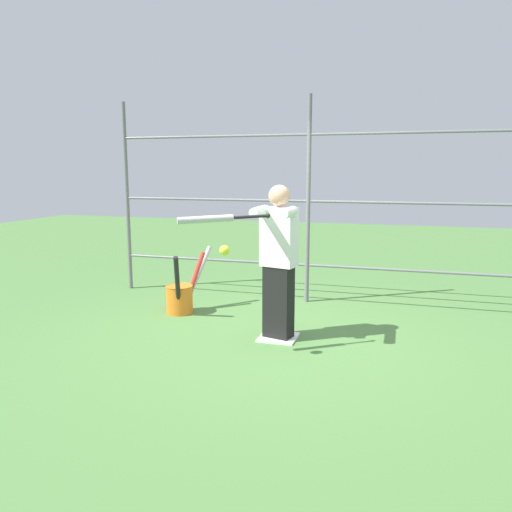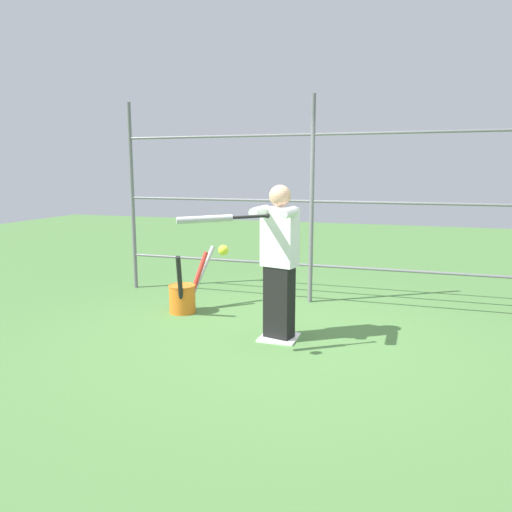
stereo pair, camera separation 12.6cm
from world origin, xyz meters
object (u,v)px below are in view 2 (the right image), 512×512
softball_in_flight (223,250)px  batter (279,258)px  bat_bucket (184,295)px  baseball_bat_swinging (213,219)px

softball_in_flight → batter: bearing=-111.2°
softball_in_flight → bat_bucket: softball_in_flight is taller
baseball_bat_swinging → bat_bucket: baseball_bat_swinging is taller
softball_in_flight → baseball_bat_swinging: bearing=-28.6°
baseball_bat_swinging → softball_in_flight: bearing=151.4°
batter → baseball_bat_swinging: (0.44, 0.73, 0.47)m
bat_bucket → batter: bearing=156.7°
baseball_bat_swinging → bat_bucket: bearing=-53.7°
bat_bucket → softball_in_flight: bearing=128.4°
bat_bucket → baseball_bat_swinging: bearing=126.3°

